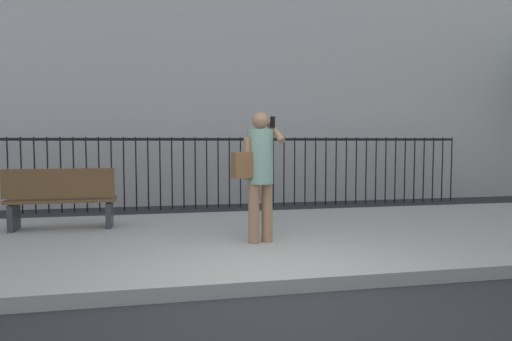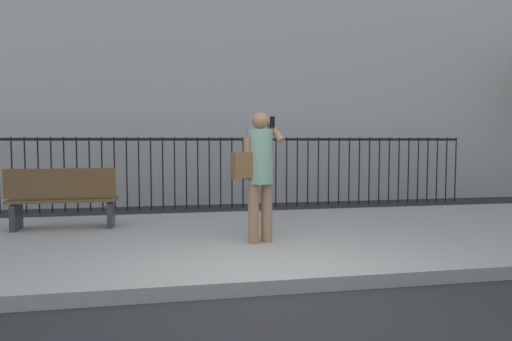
{
  "view_description": "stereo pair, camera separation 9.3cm",
  "coord_description": "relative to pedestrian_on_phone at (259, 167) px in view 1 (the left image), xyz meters",
  "views": [
    {
      "loc": [
        -1.09,
        -4.26,
        1.52
      ],
      "look_at": [
        0.19,
        1.97,
        1.1
      ],
      "focal_mm": 31.94,
      "sensor_mm": 36.0,
      "label": 1
    },
    {
      "loc": [
        -1.0,
        -4.28,
        1.52
      ],
      "look_at": [
        0.19,
        1.97,
        1.1
      ],
      "focal_mm": 31.94,
      "sensor_mm": 36.0,
      "label": 2
    }
  ],
  "objects": [
    {
      "name": "ground_plane",
      "position": [
        -0.17,
        -1.66,
        -1.17
      ],
      "size": [
        60.0,
        60.0,
        0.0
      ],
      "primitive_type": "plane",
      "color": "#28282B"
    },
    {
      "name": "street_bench",
      "position": [
        -2.79,
        1.48,
        -0.52
      ],
      "size": [
        1.6,
        0.45,
        0.95
      ],
      "color": "brown",
      "rests_on": "sidewalk"
    },
    {
      "name": "pedestrian_on_phone",
      "position": [
        0.0,
        0.0,
        0.0
      ],
      "size": [
        0.71,
        0.52,
        1.75
      ],
      "color": "#936B4C",
      "rests_on": "sidewalk"
    },
    {
      "name": "iron_fence",
      "position": [
        -0.17,
        4.24,
        -0.15
      ],
      "size": [
        12.03,
        0.04,
        1.6
      ],
      "color": "black",
      "rests_on": "ground"
    },
    {
      "name": "sidewalk",
      "position": [
        -0.17,
        0.54,
        -1.1
      ],
      "size": [
        28.0,
        4.4,
        0.15
      ],
      "primitive_type": "cube",
      "color": "#9E9B93",
      "rests_on": "ground"
    }
  ]
}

